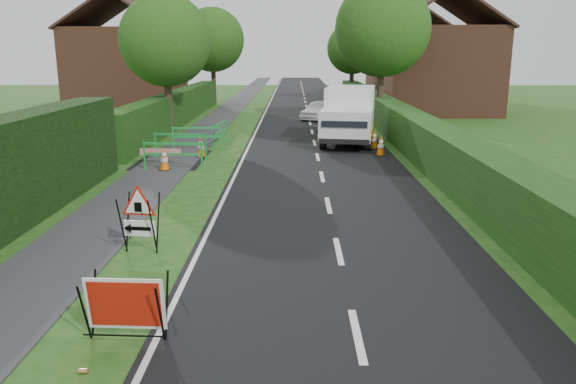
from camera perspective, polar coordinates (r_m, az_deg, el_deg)
name	(u,v)px	position (r m, az deg, el deg)	size (l,w,h in m)	color
ground	(209,270)	(10.69, -8.04, -7.84)	(120.00, 120.00, 0.00)	#1D4714
road_surface	(306,103)	(44.98, 1.80, 9.01)	(6.00, 90.00, 0.02)	black
footpath	(236,103)	(45.21, -5.28, 8.98)	(2.00, 90.00, 0.02)	#2D2D30
hedge_west_far	(178,123)	(32.72, -11.09, 6.85)	(1.00, 24.00, 1.80)	#14380F
hedge_east	(400,140)	(26.56, 11.31, 5.21)	(1.20, 50.00, 1.50)	#14380F
house_west	(128,67)	(41.47, -15.98, 12.07)	(7.50, 7.40, 7.88)	brown
house_east_a	(437,68)	(38.97, 14.93, 12.04)	(7.50, 7.40, 7.88)	brown
house_east_b	(410,64)	(52.85, 12.28, 12.60)	(7.50, 7.40, 7.88)	brown
tree_nw	(165,41)	(28.49, -12.35, 14.80)	(4.40, 4.40, 6.70)	#2D2116
tree_ne	(383,29)	(32.19, 9.59, 16.04)	(5.20, 5.20, 7.79)	#2D2116
tree_fw	(212,40)	(44.24, -7.69, 15.06)	(4.80, 4.80, 7.24)	#2D2116
tree_fe	(352,48)	(48.04, 6.57, 14.28)	(4.20, 4.20, 6.33)	#2D2116
red_rect_sign	(125,305)	(8.27, -16.20, -10.98)	(1.13, 0.71, 0.94)	black
triangle_sign	(137,214)	(11.55, -15.08, -2.20)	(0.91, 0.91, 1.19)	black
works_van	(349,114)	(25.17, 6.23, 7.88)	(2.90, 5.59, 2.43)	silver
traffic_cone_0	(381,146)	(22.27, 9.41, 4.65)	(0.38, 0.38, 0.79)	black
traffic_cone_1	(374,139)	(23.87, 8.74, 5.30)	(0.38, 0.38, 0.79)	black
traffic_cone_2	(370,130)	(26.86, 8.33, 6.28)	(0.38, 0.38, 0.79)	black
traffic_cone_3	(164,159)	(19.68, -12.47, 3.28)	(0.38, 0.38, 0.79)	black
traffic_cone_4	(201,147)	(21.92, -8.86, 4.52)	(0.38, 0.38, 0.79)	black
ped_barrier_0	(173,152)	(19.63, -11.63, 4.00)	(2.08, 0.48, 1.00)	#1A8F36
ped_barrier_1	(180,142)	(21.79, -10.88, 5.01)	(2.09, 0.63, 1.00)	#1A8F36
ped_barrier_2	(197,135)	(23.54, -9.18, 5.75)	(2.09, 0.56, 1.00)	#1A8F36
ped_barrier_3	(220,130)	(24.76, -6.90, 6.23)	(0.65, 2.09, 1.00)	#1A8F36
redwhite_plank	(161,164)	(20.85, -12.77, 2.76)	(1.50, 0.04, 0.25)	red
litter_can	(84,374)	(7.90, -20.06, -16.95)	(0.07, 0.07, 0.12)	#BF7F4C
hatchback_car	(318,110)	(34.07, 3.10, 8.33)	(1.35, 3.36, 1.14)	white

